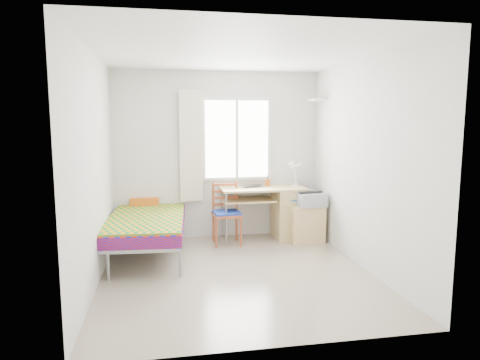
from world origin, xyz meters
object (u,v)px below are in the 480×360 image
bed (147,220)px  chair (227,209)px  desk (284,210)px  cabinet (304,223)px  printer (308,198)px

bed → chair: 1.18m
desk → bed: bearing=-170.5°
bed → desk: bed is taller
bed → cabinet: size_ratio=3.98×
cabinet → printer: 0.39m
desk → chair: bearing=-171.9°
printer → cabinet: bearing=161.5°
bed → cabinet: bed is taller
chair → cabinet: chair is taller
bed → desk: size_ratio=1.71×
bed → desk: bearing=13.7°
chair → bed: bearing=-173.5°
bed → cabinet: 2.36m
chair → printer: chair is taller
chair → cabinet: size_ratio=1.65×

